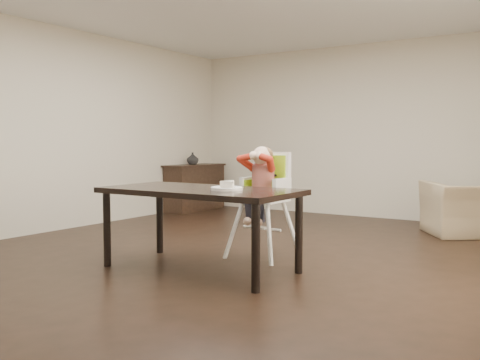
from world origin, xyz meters
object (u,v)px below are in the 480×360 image
Objects in this scene: high_chair at (264,179)px; armchair at (471,200)px; sideboard at (195,187)px; dining_table at (200,197)px.

armchair is at bearing 61.12° from high_chair.
high_chair is 3.95m from sideboard.
high_chair is 2.95m from armchair.
sideboard is (-2.93, 2.62, -0.40)m from high_chair.
high_chair is 1.09× the size of armchair.
armchair is 0.82× the size of sideboard.
high_chair reaches higher than armchair.
armchair is at bearing 62.00° from dining_table.
armchair reaches higher than sideboard.
armchair is (1.75, 3.29, -0.22)m from dining_table.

